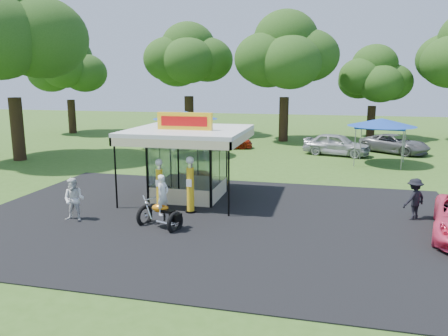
{
  "coord_description": "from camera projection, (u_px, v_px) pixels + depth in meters",
  "views": [
    {
      "loc": [
        4.45,
        -14.64,
        5.61
      ],
      "look_at": [
        -0.02,
        4.0,
        1.76
      ],
      "focal_mm": 35.0,
      "sensor_mm": 36.0,
      "label": 1
    }
  ],
  "objects": [
    {
      "name": "bg_car_c",
      "position": [
        337.0,
        144.0,
        33.22
      ],
      "size": [
        5.31,
        3.25,
        1.69
      ],
      "primitive_type": "imported",
      "rotation": [
        0.0,
        0.0,
        1.3
      ],
      "color": "#A4A5A9",
      "rests_on": "ground"
    },
    {
      "name": "asphalt_apron",
      "position": [
        213.0,
        219.0,
        17.98
      ],
      "size": [
        20.0,
        14.0,
        0.04
      ],
      "primitive_type": "cube",
      "color": "black",
      "rests_on": "ground"
    },
    {
      "name": "bg_car_a",
      "position": [
        164.0,
        141.0,
        36.05
      ],
      "size": [
        4.14,
        1.75,
        1.33
      ],
      "primitive_type": "imported",
      "rotation": [
        0.0,
        0.0,
        1.48
      ],
      "color": "white",
      "rests_on": "ground"
    },
    {
      "name": "oak_near",
      "position": [
        9.0,
        41.0,
        29.78
      ],
      "size": [
        11.43,
        11.43,
        13.16
      ],
      "color": "black",
      "rests_on": "ground"
    },
    {
      "name": "spectator_west",
      "position": [
        74.0,
        200.0,
        17.62
      ],
      "size": [
        0.94,
        0.78,
        1.78
      ],
      "primitive_type": "imported",
      "rotation": [
        0.0,
        0.0,
        0.12
      ],
      "color": "white",
      "rests_on": "ground"
    },
    {
      "name": "motorcycle",
      "position": [
        162.0,
        207.0,
        16.7
      ],
      "size": [
        1.95,
        1.41,
        2.21
      ],
      "rotation": [
        0.0,
        0.0,
        -0.35
      ],
      "color": "black",
      "rests_on": "ground"
    },
    {
      "name": "gas_station_kiosk",
      "position": [
        189.0,
        162.0,
        20.95
      ],
      "size": [
        5.4,
        5.4,
        4.18
      ],
      "color": "white",
      "rests_on": "ground"
    },
    {
      "name": "gas_pump_left",
      "position": [
        160.0,
        186.0,
        18.99
      ],
      "size": [
        0.43,
        0.43,
        2.3
      ],
      "color": "black",
      "rests_on": "ground"
    },
    {
      "name": "oak_far_c",
      "position": [
        285.0,
        61.0,
        39.77
      ],
      "size": [
        9.85,
        9.85,
        11.61
      ],
      "color": "black",
      "rests_on": "ground"
    },
    {
      "name": "tent_west",
      "position": [
        185.0,
        116.0,
        32.54
      ],
      "size": [
        4.81,
        4.81,
        3.37
      ],
      "rotation": [
        0.0,
        0.0,
        0.17
      ],
      "color": "gray",
      "rests_on": "ground"
    },
    {
      "name": "ground",
      "position": [
        199.0,
        236.0,
        16.08
      ],
      "size": [
        120.0,
        120.0,
        0.0
      ],
      "primitive_type": "plane",
      "color": "#375A1C",
      "rests_on": "ground"
    },
    {
      "name": "bg_car_b",
      "position": [
        225.0,
        140.0,
        36.77
      ],
      "size": [
        4.83,
        2.72,
        1.32
      ],
      "primitive_type": "imported",
      "rotation": [
        0.0,
        0.0,
        1.77
      ],
      "color": "#AE260D",
      "rests_on": "ground"
    },
    {
      "name": "oak_far_b",
      "position": [
        188.0,
        65.0,
        44.4
      ],
      "size": [
        9.36,
        9.36,
        11.16
      ],
      "color": "black",
      "rests_on": "ground"
    },
    {
      "name": "kiosk_car",
      "position": [
        202.0,
        178.0,
        23.31
      ],
      "size": [
        2.82,
        1.13,
        0.96
      ],
      "primitive_type": "imported",
      "rotation": [
        0.0,
        0.0,
        1.57
      ],
      "color": "yellow",
      "rests_on": "ground"
    },
    {
      "name": "spare_tires",
      "position": [
        166.0,
        193.0,
        20.79
      ],
      "size": [
        0.91,
        0.73,
        0.73
      ],
      "rotation": [
        0.0,
        0.0,
        0.35
      ],
      "color": "black",
      "rests_on": "ground"
    },
    {
      "name": "gas_pump_right",
      "position": [
        190.0,
        186.0,
        18.6
      ],
      "size": [
        0.46,
        0.46,
        2.48
      ],
      "color": "black",
      "rests_on": "ground"
    },
    {
      "name": "bg_car_d",
      "position": [
        395.0,
        144.0,
        34.25
      ],
      "size": [
        5.7,
        5.1,
        1.47
      ],
      "primitive_type": "imported",
      "rotation": [
        0.0,
        0.0,
        0.94
      ],
      "color": "slate",
      "rests_on": "ground"
    },
    {
      "name": "tent_east",
      "position": [
        382.0,
        123.0,
        29.21
      ],
      "size": [
        4.49,
        4.49,
        3.14
      ],
      "rotation": [
        0.0,
        0.0,
        -0.19
      ],
      "color": "gray",
      "rests_on": "ground"
    },
    {
      "name": "spectator_east_a",
      "position": [
        414.0,
        199.0,
        17.83
      ],
      "size": [
        1.26,
        1.22,
        1.72
      ],
      "primitive_type": "imported",
      "rotation": [
        0.0,
        0.0,
        3.87
      ],
      "color": "black",
      "rests_on": "ground"
    },
    {
      "name": "oak_far_a",
      "position": [
        69.0,
        73.0,
        46.24
      ],
      "size": [
        8.49,
        8.49,
        10.07
      ],
      "color": "black",
      "rests_on": "ground"
    },
    {
      "name": "oak_far_d",
      "position": [
        374.0,
        80.0,
        42.09
      ],
      "size": [
        7.42,
        7.42,
        8.83
      ],
      "color": "black",
      "rests_on": "ground"
    }
  ]
}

